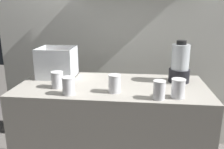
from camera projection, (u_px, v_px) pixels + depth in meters
The scene contains 9 objects.
counter at pixel (112, 138), 1.89m from camera, with size 1.40×0.64×0.90m, color #9E998E.
back_wall_unit at pixel (121, 27), 2.40m from camera, with size 2.60×0.24×2.50m.
carrot_display_bin at pixel (57, 68), 1.95m from camera, with size 0.29×0.26×0.25m.
blender_pitcher at pixel (180, 65), 1.80m from camera, with size 0.16×0.16×0.32m.
juice_cup_carrot_far_left at pixel (57, 80), 1.69m from camera, with size 0.09×0.09×0.12m.
juice_cup_orange_left at pixel (69, 86), 1.56m from camera, with size 0.09×0.09×0.12m.
juice_cup_orange_middle at pixel (115, 85), 1.60m from camera, with size 0.09×0.09×0.12m.
juice_cup_carrot_right at pixel (159, 91), 1.48m from camera, with size 0.08×0.08×0.12m.
juice_cup_mango_far_right at pixel (178, 89), 1.50m from camera, with size 0.09×0.09×0.12m.
Camera 1 is at (0.18, -1.67, 1.46)m, focal length 37.88 mm.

